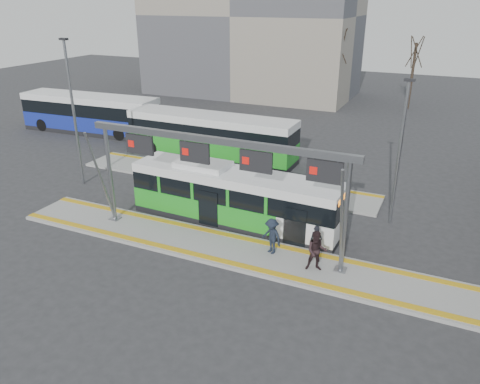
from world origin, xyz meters
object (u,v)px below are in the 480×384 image
object	(u,v)px
passenger_a	(316,243)
passenger_c	(272,236)
passenger_b	(317,251)
gantry	(217,160)
hero_bus	(234,197)

from	to	relation	value
passenger_a	passenger_c	distance (m)	1.99
passenger_b	gantry	bearing A→B (deg)	155.70
gantry	passenger_c	world-z (taller)	gantry
gantry	hero_bus	xyz separation A→B (m)	(-0.40, 2.62, -2.89)
gantry	passenger_a	size ratio (longest dim) A/B	8.19
passenger_b	passenger_a	bearing A→B (deg)	87.67
hero_bus	passenger_c	world-z (taller)	hero_bus
hero_bus	passenger_b	bearing A→B (deg)	-27.75
hero_bus	passenger_c	xyz separation A→B (m)	(3.00, -2.43, -0.41)
passenger_c	passenger_b	bearing A→B (deg)	9.46
passenger_a	passenger_b	world-z (taller)	passenger_b
passenger_a	passenger_c	world-z (taller)	passenger_c
hero_bus	passenger_c	size ratio (longest dim) A/B	6.64
hero_bus	passenger_a	distance (m)	5.41
hero_bus	passenger_a	bearing A→B (deg)	-20.91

